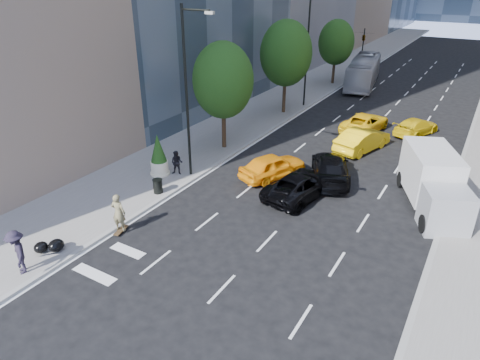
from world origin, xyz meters
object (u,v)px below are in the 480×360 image
Objects in this scene: black_sedan_lincoln at (300,185)px; planter_shrub at (159,156)px; black_sedan_mercedes at (330,168)px; box_truck at (433,182)px; skateboarder at (119,215)px; city_bus at (363,72)px; trash_can at (158,186)px.

planter_shrub is at bearing 22.78° from black_sedan_lincoln.
black_sedan_mercedes is (0.70, 3.00, 0.08)m from black_sedan_lincoln.
box_truck reaches higher than black_sedan_mercedes.
skateboarder is at bearing -66.90° from planter_shrub.
city_bus is (-4.60, 28.09, 0.86)m from black_sedan_lincoln.
box_truck is at bearing 16.56° from planter_shrub.
planter_shrub reaches higher than black_sedan_lincoln.
skateboarder is 4.14m from trash_can.
city_bus reaches higher than box_truck.
black_sedan_lincoln is 28.47m from city_bus.
trash_can is (-7.80, -7.01, -0.24)m from black_sedan_mercedes.
black_sedan_lincoln is 0.78× the size of box_truck.
trash_can is at bearing 19.52° from black_sedan_mercedes.
black_sedan_mercedes is at bearing -87.80° from city_bus.
box_truck is 15.90m from planter_shrub.
city_bus reaches higher than skateboarder.
city_bus reaches higher than black_sedan_mercedes.
box_truck is (6.58, 2.53, 0.81)m from black_sedan_lincoln.
skateboarder is at bearing -164.43° from box_truck.
city_bus reaches higher than black_sedan_lincoln.
box_truck is at bearing 25.54° from trash_can.
trash_can is at bearing -88.88° from skateboarder.
city_bus is 27.89m from box_truck.
black_sedan_lincoln is 8.91m from planter_shrub.
black_sedan_mercedes is at bearing 28.11° from planter_shrub.
black_sedan_lincoln is 7.10m from box_truck.
box_truck is (12.68, 10.53, 0.53)m from skateboarder.
skateboarder is at bearing -102.11° from city_bus.
black_sedan_mercedes is 25.65m from city_bus.
black_sedan_lincoln is 0.94× the size of black_sedan_mercedes.
black_sedan_mercedes reaches higher than trash_can.
skateboarder is 0.39× the size of black_sedan_lincoln.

